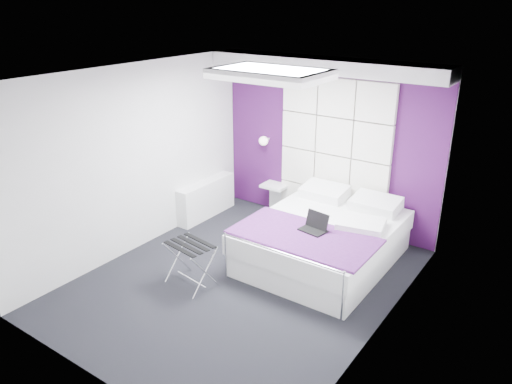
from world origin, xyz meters
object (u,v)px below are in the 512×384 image
laptop (315,226)px  nightstand (275,186)px  wall_lamp (265,140)px  radiator (206,199)px  bed (323,239)px  luggage_rack (191,264)px

laptop → nightstand: bearing=146.9°
wall_lamp → radiator: 1.35m
wall_lamp → bed: size_ratio=0.07×
radiator → luggage_rack: bearing=-55.0°
laptop → wall_lamp: bearing=150.1°
bed → radiator: bearing=173.9°
radiator → bed: 2.29m
luggage_rack → laptop: laptop is taller
luggage_rack → bed: bearing=63.1°
bed → laptop: bearing=-83.8°
radiator → luggage_rack: 2.10m
nightstand → luggage_rack: size_ratio=0.70×
radiator → luggage_rack: size_ratio=2.10×
wall_lamp → nightstand: size_ratio=0.37×
bed → luggage_rack: 1.83m
radiator → laptop: (2.32, -0.59, 0.37)m
luggage_rack → laptop: size_ratio=1.73×
wall_lamp → laptop: bearing=-38.8°
wall_lamp → bed: 2.12m
bed → nightstand: (-1.42, 0.96, 0.17)m
bed → nightstand: bearing=145.8°
wall_lamp → radiator: size_ratio=0.12×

